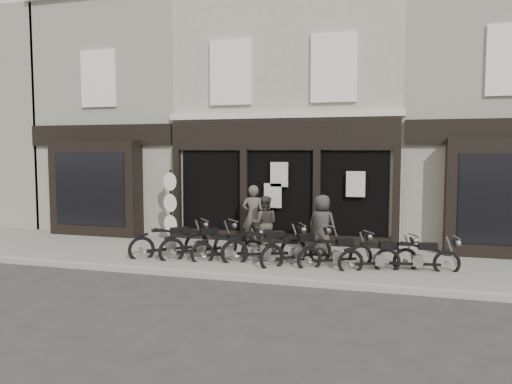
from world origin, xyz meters
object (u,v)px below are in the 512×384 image
(motorcycle_4, at_px, (298,252))
(man_centre, at_px, (264,224))
(motorcycle_2, at_px, (229,250))
(motorcycle_5, at_px, (336,256))
(motorcycle_1, at_px, (200,246))
(motorcycle_3, at_px, (265,249))
(motorcycle_0, at_px, (171,245))
(man_right, at_px, (322,225))
(motorcycle_7, at_px, (418,260))
(man_left, at_px, (253,216))
(advert_sign_post, at_px, (171,209))
(motorcycle_6, at_px, (379,259))

(motorcycle_4, relative_size, man_centre, 1.11)
(motorcycle_2, distance_m, motorcycle_5, 2.80)
(motorcycle_1, bearing_deg, motorcycle_3, -43.15)
(motorcycle_0, xyz_separation_m, man_right, (3.94, 1.24, 0.52))
(motorcycle_2, xyz_separation_m, man_right, (2.26, 1.26, 0.58))
(motorcycle_2, height_order, man_right, man_right)
(motorcycle_7, distance_m, man_left, 5.00)
(motorcycle_2, distance_m, motorcycle_4, 1.83)
(motorcycle_0, distance_m, motorcycle_4, 3.51)
(motorcycle_0, height_order, motorcycle_2, motorcycle_0)
(motorcycle_5, relative_size, advert_sign_post, 0.76)
(advert_sign_post, bearing_deg, motorcycle_5, 0.12)
(motorcycle_4, height_order, motorcycle_5, motorcycle_4)
(motorcycle_3, distance_m, man_centre, 1.41)
(motorcycle_0, xyz_separation_m, motorcycle_3, (2.65, 0.06, 0.00))
(motorcycle_1, relative_size, motorcycle_5, 1.00)
(motorcycle_6, xyz_separation_m, advert_sign_post, (-6.49, 2.05, 0.77))
(motorcycle_3, relative_size, motorcycle_5, 1.16)
(motorcycle_6, height_order, motorcycle_7, motorcycle_7)
(motorcycle_5, bearing_deg, motorcycle_1, 149.07)
(motorcycle_0, distance_m, man_right, 4.16)
(motorcycle_0, distance_m, man_centre, 2.68)
(motorcycle_6, bearing_deg, motorcycle_0, 155.86)
(motorcycle_3, relative_size, man_right, 1.26)
(motorcycle_2, height_order, motorcycle_4, motorcycle_4)
(motorcycle_4, bearing_deg, motorcycle_2, 135.49)
(motorcycle_0, bearing_deg, motorcycle_4, -39.69)
(motorcycle_1, xyz_separation_m, man_left, (0.95, 1.81, 0.61))
(motorcycle_7, bearing_deg, motorcycle_0, 172.59)
(motorcycle_0, bearing_deg, man_centre, -10.08)
(motorcycle_2, xyz_separation_m, advert_sign_post, (-2.65, 2.02, 0.78))
(motorcycle_4, relative_size, advert_sign_post, 0.74)
(motorcycle_2, distance_m, motorcycle_3, 0.98)
(motorcycle_5, relative_size, man_right, 1.09)
(motorcycle_2, height_order, motorcycle_3, motorcycle_3)
(man_left, bearing_deg, man_centre, 125.57)
(motorcycle_4, bearing_deg, motorcycle_6, -49.43)
(motorcycle_7, bearing_deg, motorcycle_4, 172.89)
(motorcycle_0, xyz_separation_m, motorcycle_5, (4.48, 0.05, -0.05))
(man_centre, xyz_separation_m, advert_sign_post, (-3.25, 0.66, 0.24))
(motorcycle_0, bearing_deg, motorcycle_6, -40.99)
(man_right, bearing_deg, motorcycle_0, 33.08)
(motorcycle_1, relative_size, motorcycle_4, 1.03)
(motorcycle_2, bearing_deg, motorcycle_7, -31.25)
(motorcycle_1, height_order, motorcycle_3, motorcycle_3)
(motorcycle_3, xyz_separation_m, motorcycle_5, (1.83, -0.02, -0.05))
(motorcycle_7, bearing_deg, man_right, 147.11)
(motorcycle_7, bearing_deg, motorcycle_5, 173.51)
(motorcycle_7, height_order, man_centre, man_centre)
(motorcycle_2, relative_size, man_left, 0.95)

